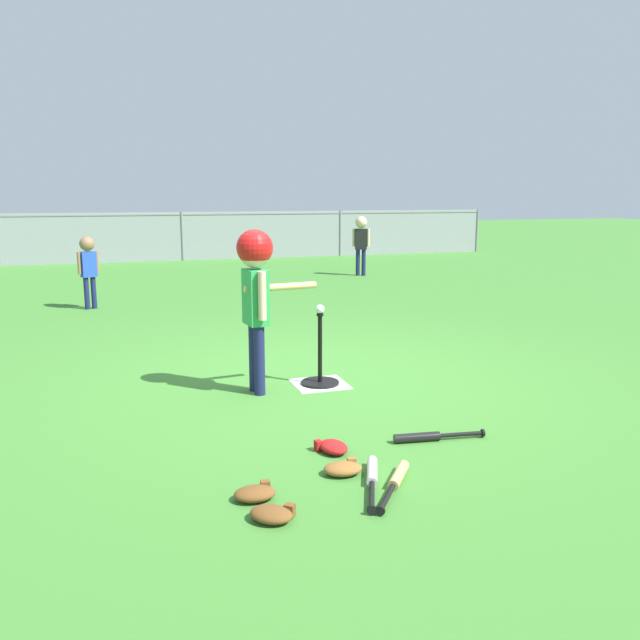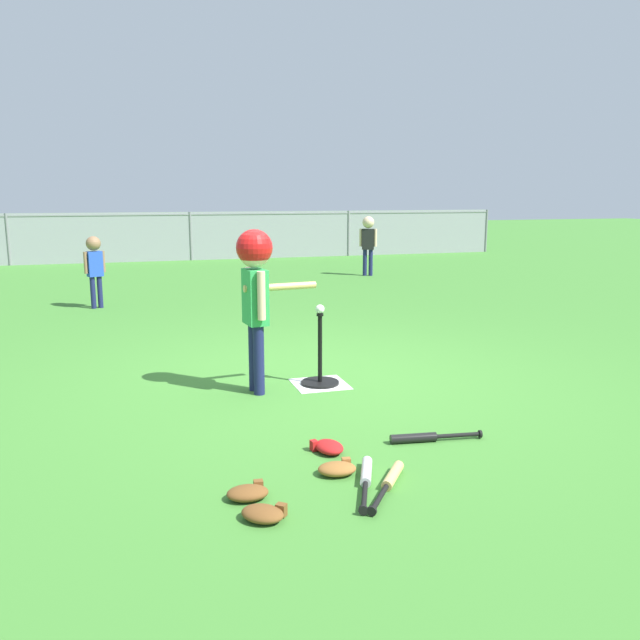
{
  "view_description": "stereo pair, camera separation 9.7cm",
  "coord_description": "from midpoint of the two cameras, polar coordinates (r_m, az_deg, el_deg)",
  "views": [
    {
      "loc": [
        -1.66,
        -5.16,
        1.57
      ],
      "look_at": [
        -0.05,
        -0.17,
        0.55
      ],
      "focal_mm": 36.48,
      "sensor_mm": 36.0,
      "label": 1
    },
    {
      "loc": [
        -1.57,
        -5.19,
        1.57
      ],
      "look_at": [
        -0.05,
        -0.17,
        0.55
      ],
      "focal_mm": 36.48,
      "sensor_mm": 36.0,
      "label": 2
    }
  ],
  "objects": [
    {
      "name": "ground_plane",
      "position": [
        5.65,
        0.48,
        -5.15
      ],
      "size": [
        60.0,
        60.0,
        0.0
      ],
      "primitive_type": "plane",
      "color": "#3D7A2D"
    },
    {
      "name": "home_plate",
      "position": [
        5.48,
        0.51,
        -5.61
      ],
      "size": [
        0.44,
        0.44,
        0.01
      ],
      "primitive_type": "cube",
      "color": "white",
      "rests_on": "ground_plane"
    },
    {
      "name": "batting_tee",
      "position": [
        5.46,
        0.51,
        -4.74
      ],
      "size": [
        0.32,
        0.32,
        0.6
      ],
      "color": "black",
      "rests_on": "ground_plane"
    },
    {
      "name": "baseball_on_tee",
      "position": [
        5.33,
        0.52,
        0.97
      ],
      "size": [
        0.07,
        0.07,
        0.07
      ],
      "primitive_type": "sphere",
      "color": "white",
      "rests_on": "batting_tee"
    },
    {
      "name": "batter_child",
      "position": [
        5.1,
        -5.13,
        3.74
      ],
      "size": [
        0.65,
        0.37,
        1.31
      ],
      "color": "#191E4C",
      "rests_on": "ground_plane"
    },
    {
      "name": "fielder_deep_left",
      "position": [
        12.69,
        4.46,
        7.21
      ],
      "size": [
        0.32,
        0.23,
        1.15
      ],
      "color": "#191E4C",
      "rests_on": "ground_plane"
    },
    {
      "name": "fielder_near_left",
      "position": [
        9.51,
        -18.9,
        4.82
      ],
      "size": [
        0.28,
        0.2,
        1.0
      ],
      "color": "#191E4C",
      "rests_on": "ground_plane"
    },
    {
      "name": "spare_bat_silver",
      "position": [
        3.72,
        4.82,
        -13.52
      ],
      "size": [
        0.29,
        0.59,
        0.06
      ],
      "color": "silver",
      "rests_on": "ground_plane"
    },
    {
      "name": "spare_bat_wood",
      "position": [
        3.69,
        6.94,
        -13.78
      ],
      "size": [
        0.4,
        0.51,
        0.06
      ],
      "color": "#DBB266",
      "rests_on": "ground_plane"
    },
    {
      "name": "spare_bat_black",
      "position": [
        4.31,
        9.68,
        -10.13
      ],
      "size": [
        0.61,
        0.13,
        0.06
      ],
      "color": "black",
      "rests_on": "ground_plane"
    },
    {
      "name": "glove_by_plate",
      "position": [
        3.79,
        2.29,
        -12.9
      ],
      "size": [
        0.24,
        0.19,
        0.07
      ],
      "color": "brown",
      "rests_on": "ground_plane"
    },
    {
      "name": "glove_near_bats",
      "position": [
        3.53,
        -5.52,
        -14.85
      ],
      "size": [
        0.23,
        0.18,
        0.07
      ],
      "color": "brown",
      "rests_on": "ground_plane"
    },
    {
      "name": "glove_tossed_aside",
      "position": [
        4.09,
        1.45,
        -11.07
      ],
      "size": [
        0.2,
        0.24,
        0.07
      ],
      "color": "#B21919",
      "rests_on": "ground_plane"
    },
    {
      "name": "glove_outfield_drop",
      "position": [
        3.32,
        -4.11,
        -16.58
      ],
      "size": [
        0.27,
        0.26,
        0.07
      ],
      "color": "brown",
      "rests_on": "ground_plane"
    },
    {
      "name": "outfield_fence",
      "position": [
        15.95,
        -11.1,
        7.37
      ],
      "size": [
        16.06,
        0.06,
        1.15
      ],
      "color": "slate",
      "rests_on": "ground_plane"
    }
  ]
}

